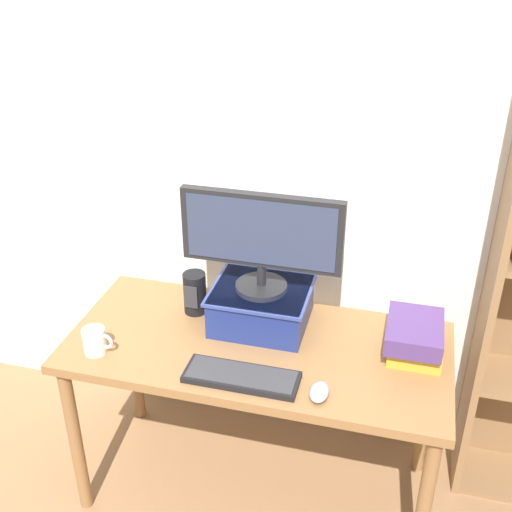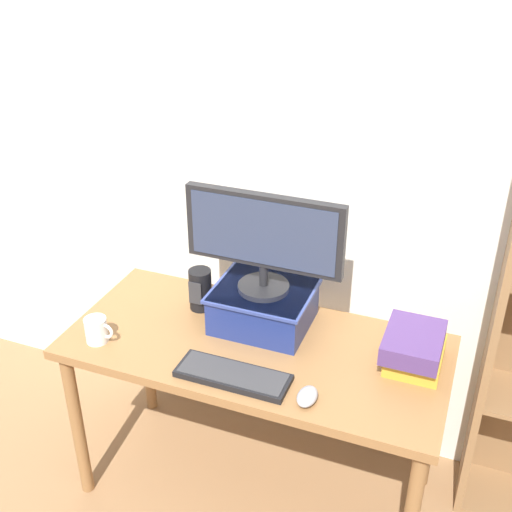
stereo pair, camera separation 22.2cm
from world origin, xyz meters
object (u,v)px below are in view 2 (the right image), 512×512
at_px(computer_mouse, 307,396).
at_px(coffee_mug, 97,330).
at_px(desk_speaker, 200,289).
at_px(keyboard, 234,376).
at_px(desk, 256,362).
at_px(computer_monitor, 264,237).
at_px(riser_box, 263,305).
at_px(book_stack, 414,348).

distance_m(computer_mouse, coffee_mug, 0.81).
bearing_deg(coffee_mug, desk_speaker, 52.73).
relative_size(keyboard, coffee_mug, 3.45).
bearing_deg(desk, computer_monitor, 98.45).
relative_size(riser_box, desk_speaker, 2.18).
xyz_separation_m(keyboard, coffee_mug, (-0.55, 0.02, 0.04)).
distance_m(desk, computer_monitor, 0.47).
relative_size(riser_box, computer_monitor, 0.63).
bearing_deg(riser_box, desk_speaker, 177.16).
xyz_separation_m(book_stack, coffee_mug, (-1.09, -0.28, -0.02)).
bearing_deg(computer_mouse, desk_speaker, 146.36).
bearing_deg(riser_box, keyboard, -86.06).
bearing_deg(desk, coffee_mug, -160.29).
bearing_deg(coffee_mug, riser_box, 31.63).
distance_m(keyboard, book_stack, 0.62).
distance_m(computer_monitor, book_stack, 0.65).
height_order(computer_mouse, coffee_mug, coffee_mug).
xyz_separation_m(riser_box, computer_monitor, (0.00, -0.00, 0.29)).
distance_m(book_stack, desk_speaker, 0.84).
bearing_deg(desk_speaker, desk, -26.26).
bearing_deg(keyboard, desk_speaker, 129.65).
bearing_deg(computer_monitor, keyboard, -86.04).
xyz_separation_m(keyboard, computer_mouse, (0.26, -0.02, 0.01)).
bearing_deg(computer_mouse, book_stack, 47.76).
height_order(desk, computer_monitor, computer_monitor).
relative_size(coffee_mug, desk_speaker, 0.67).
bearing_deg(book_stack, desk_speaker, 176.25).
xyz_separation_m(coffee_mug, desk_speaker, (0.26, 0.34, 0.04)).
distance_m(desk, coffee_mug, 0.59).
xyz_separation_m(computer_monitor, book_stack, (0.57, -0.04, -0.30)).
relative_size(book_stack, coffee_mug, 2.34).
distance_m(riser_box, desk_speaker, 0.27).
relative_size(desk, book_stack, 5.26).
distance_m(keyboard, desk_speaker, 0.46).
height_order(computer_monitor, keyboard, computer_monitor).
bearing_deg(keyboard, riser_box, 93.94).
bearing_deg(coffee_mug, keyboard, -1.64).
distance_m(computer_mouse, desk_speaker, 0.67).
bearing_deg(desk, desk_speaker, 153.74).
bearing_deg(keyboard, computer_mouse, -3.49).
height_order(computer_monitor, computer_mouse, computer_monitor).
xyz_separation_m(computer_monitor, desk_speaker, (-0.27, 0.01, -0.29)).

